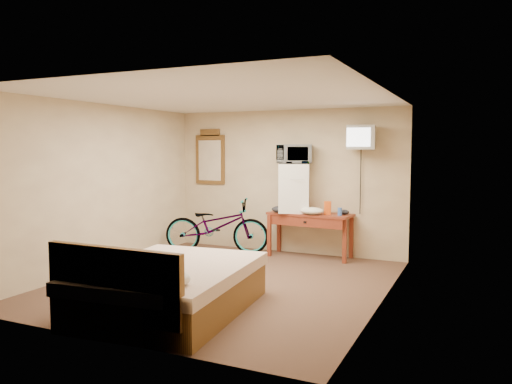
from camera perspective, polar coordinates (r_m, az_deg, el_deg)
room at (r=6.71m, az=-3.56°, el=0.05°), size 4.60×4.64×2.50m
desk at (r=8.40m, az=6.12°, el=-3.21°), size 1.44×0.66×0.75m
mini_fridge at (r=8.47m, az=4.38°, el=0.45°), size 0.63×0.61×0.82m
microwave at (r=8.45m, az=4.41°, el=4.34°), size 0.68×0.56×0.33m
snack_bag at (r=8.25m, az=8.19°, el=-1.81°), size 0.12×0.08×0.22m
blue_cup at (r=8.16m, az=9.56°, el=-2.22°), size 0.07×0.07×0.13m
cloth_cream at (r=8.22m, az=6.44°, el=-2.16°), size 0.38×0.30×0.12m
cloth_dark_a at (r=8.42m, az=2.79°, el=-2.00°), size 0.30×0.22×0.11m
cloth_dark_b at (r=8.31m, az=10.01°, el=-2.27°), size 0.18×0.14×0.08m
crt_television at (r=8.12m, az=11.94°, el=6.11°), size 0.48×0.59×0.38m
wall_mirror at (r=9.41m, az=-5.26°, el=3.95°), size 0.60×0.04×1.02m
bicycle at (r=8.76m, az=-4.52°, el=-3.89°), size 1.93×1.16×0.96m
bed at (r=5.71m, az=-10.06°, el=-10.63°), size 1.77×2.23×0.90m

